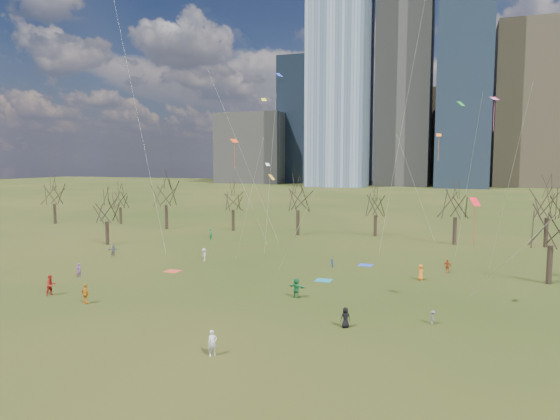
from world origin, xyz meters
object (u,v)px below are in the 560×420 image
(person_2, at_px, (51,285))
(person_4, at_px, (85,294))
(blanket_navy, at_px, (366,265))
(blanket_teal, at_px, (324,280))
(person_1, at_px, (212,343))
(blanket_crimson, at_px, (172,271))

(person_2, distance_m, person_4, 4.92)
(blanket_navy, height_order, person_2, person_2)
(blanket_teal, bearing_deg, blanket_navy, 72.77)
(blanket_teal, bearing_deg, person_4, -138.87)
(blanket_teal, relative_size, person_2, 0.86)
(blanket_navy, xyz_separation_m, person_4, (-19.64, -23.52, 0.84))
(blanket_navy, distance_m, person_1, 30.27)
(blanket_teal, height_order, blanket_crimson, same)
(blanket_teal, xyz_separation_m, person_2, (-21.73, -13.71, 0.92))
(blanket_teal, height_order, blanket_navy, same)
(person_1, relative_size, person_2, 0.88)
(person_1, relative_size, person_4, 0.96)
(person_2, relative_size, person_4, 1.10)
(blanket_crimson, bearing_deg, person_4, -91.16)
(blanket_navy, bearing_deg, blanket_teal, -107.23)
(blanket_crimson, xyz_separation_m, person_1, (15.13, -19.62, 0.80))
(blanket_navy, height_order, blanket_crimson, same)
(blanket_crimson, distance_m, person_1, 24.79)
(blanket_teal, bearing_deg, blanket_crimson, -174.50)
(person_2, bearing_deg, person_4, -84.11)
(blanket_navy, bearing_deg, blanket_crimson, -151.92)
(blanket_crimson, relative_size, person_4, 0.94)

